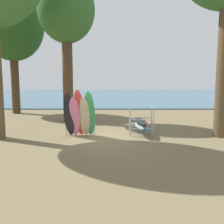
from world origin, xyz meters
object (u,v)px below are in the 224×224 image
at_px(tree_far_left_back, 14,26).
at_px(tree_mid_behind, 68,13).
at_px(board_storage_rack, 142,124).
at_px(leaning_board_pile, 81,115).

bearing_deg(tree_far_left_back, tree_mid_behind, -38.51).
relative_size(tree_mid_behind, board_storage_rack, 4.16).
height_order(tree_mid_behind, tree_far_left_back, tree_far_left_back).
height_order(leaning_board_pile, board_storage_rack, leaning_board_pile).
relative_size(tree_mid_behind, tree_far_left_back, 0.94).
xyz_separation_m(tree_far_left_back, board_storage_rack, (8.93, -7.66, -6.12)).
bearing_deg(tree_mid_behind, leaning_board_pile, -73.70).
bearing_deg(tree_mid_behind, board_storage_rack, -42.86).
xyz_separation_m(tree_mid_behind, tree_far_left_back, (-4.74, 3.77, -0.02)).
bearing_deg(board_storage_rack, leaning_board_pile, -173.29).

